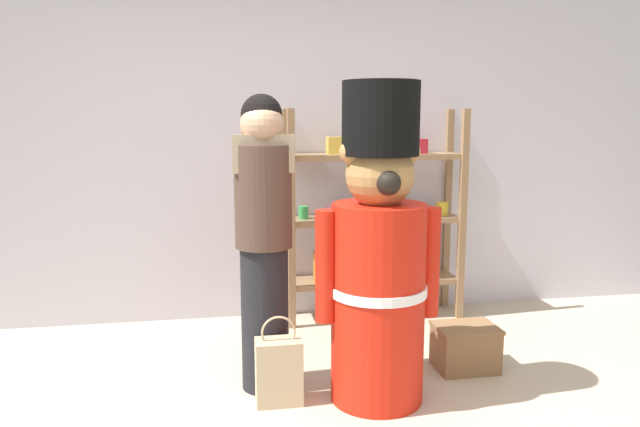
{
  "coord_description": "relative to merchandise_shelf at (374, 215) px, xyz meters",
  "views": [
    {
      "loc": [
        -0.47,
        -2.27,
        1.5
      ],
      "look_at": [
        0.06,
        0.79,
        1.0
      ],
      "focal_mm": 33.45,
      "sensor_mm": 36.0,
      "label": 1
    }
  ],
  "objects": [
    {
      "name": "shopping_bag",
      "position": [
        -0.85,
        -1.28,
        -0.6
      ],
      "size": [
        0.24,
        0.15,
        0.48
      ],
      "color": "#C1AD89",
      "rests_on": "ground_plane"
    },
    {
      "name": "back_wall",
      "position": [
        -0.68,
        0.22,
        0.52
      ],
      "size": [
        6.4,
        0.12,
        2.6
      ],
      "primitive_type": "cube",
      "color": "silver",
      "rests_on": "ground_plane"
    },
    {
      "name": "teddy_bear_guard",
      "position": [
        -0.33,
        -1.32,
        -0.01
      ],
      "size": [
        0.67,
        0.51,
        1.68
      ],
      "color": "red",
      "rests_on": "ground_plane"
    },
    {
      "name": "merchandise_shelf",
      "position": [
        0.0,
        0.0,
        0.0
      ],
      "size": [
        1.32,
        0.35,
        1.56
      ],
      "color": "#93704C",
      "rests_on": "ground_plane"
    },
    {
      "name": "display_crate",
      "position": [
        0.3,
        -1.04,
        -0.65
      ],
      "size": [
        0.37,
        0.28,
        0.27
      ],
      "color": "olive",
      "rests_on": "ground_plane"
    },
    {
      "name": "person_shopper",
      "position": [
        -0.91,
        -1.07,
        0.09
      ],
      "size": [
        0.32,
        0.31,
        1.62
      ],
      "color": "black",
      "rests_on": "ground_plane"
    }
  ]
}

